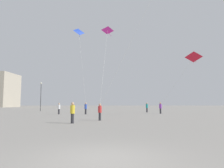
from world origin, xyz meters
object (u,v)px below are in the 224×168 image
object	(u,v)px
person_in_yellow	(73,112)
person_in_teal	(147,107)
kite_cobalt_delta	(79,33)
lamppost_west	(41,92)
person_in_purple	(160,107)
person_in_white	(59,108)
kite_magenta_delta	(107,32)
kite_crimson_delta	(193,58)
person_in_blue	(86,108)
person_in_red	(100,111)

from	to	relation	value
person_in_yellow	person_in_teal	xyz separation A→B (m)	(9.36, 20.74, 0.02)
kite_cobalt_delta	lamppost_west	world-z (taller)	kite_cobalt_delta
person_in_yellow	person_in_teal	world-z (taller)	person_in_teal
person_in_purple	kite_cobalt_delta	xyz separation A→B (m)	(-12.95, -1.47, 11.78)
person_in_white	person_in_purple	world-z (taller)	person_in_purple
kite_magenta_delta	lamppost_west	xyz separation A→B (m)	(-14.89, 19.29, -6.32)
kite_cobalt_delta	person_in_white	bearing A→B (deg)	-168.74
kite_crimson_delta	person_in_yellow	bearing A→B (deg)	-142.28
kite_cobalt_delta	lamppost_west	xyz separation A→B (m)	(-10.12, 11.96, -8.79)
person_in_yellow	person_in_purple	size ratio (longest dim) A/B	0.96
lamppost_west	kite_crimson_delta	bearing A→B (deg)	-30.12
person_in_blue	person_in_purple	bearing A→B (deg)	-174.63
person_in_yellow	person_in_red	world-z (taller)	person_in_yellow
person_in_white	person_in_yellow	distance (m)	14.92
kite_magenta_delta	lamppost_west	distance (m)	25.18
person_in_white	kite_cobalt_delta	distance (m)	12.18
person_in_purple	kite_cobalt_delta	size ratio (longest dim) A/B	0.15
kite_magenta_delta	person_in_white	bearing A→B (deg)	138.09
person_in_blue	person_in_purple	size ratio (longest dim) A/B	0.97
person_in_blue	person_in_teal	distance (m)	12.32
person_in_teal	person_in_yellow	bearing A→B (deg)	86.21
person_in_teal	person_in_purple	xyz separation A→B (m)	(1.43, -4.64, 0.01)
kite_crimson_delta	kite_cobalt_delta	world-z (taller)	kite_cobalt_delta
person_in_blue	kite_cobalt_delta	size ratio (longest dim) A/B	0.14
person_in_purple	kite_crimson_delta	distance (m)	9.27
person_in_red	person_in_purple	xyz separation A→B (m)	(8.75, 13.18, 0.10)
person_in_white	person_in_teal	xyz separation A→B (m)	(14.30, 6.66, 0.05)
person_in_white	person_in_yellow	bearing A→B (deg)	-78.66
person_in_red	person_in_teal	bearing A→B (deg)	148.61
person_in_yellow	kite_cobalt_delta	distance (m)	18.93
kite_crimson_delta	lamppost_west	xyz separation A→B (m)	(-26.66, 15.47, -3.96)
person_in_white	person_in_purple	xyz separation A→B (m)	(15.73, 2.02, 0.06)
person_in_red	lamppost_west	xyz separation A→B (m)	(-14.32, 23.68, 3.10)
person_in_teal	kite_cobalt_delta	xyz separation A→B (m)	(-11.51, -6.11, 11.80)
person_in_teal	kite_crimson_delta	xyz separation A→B (m)	(5.02, -9.61, 6.97)
person_in_blue	lamppost_west	world-z (taller)	lamppost_west
person_in_blue	kite_crimson_delta	distance (m)	16.99
kite_magenta_delta	kite_cobalt_delta	bearing A→B (deg)	123.00
lamppost_west	person_in_teal	bearing A→B (deg)	-15.15
person_in_white	kite_magenta_delta	bearing A→B (deg)	-49.91
person_in_yellow	person_in_purple	world-z (taller)	person_in_purple
person_in_purple	kite_cobalt_delta	distance (m)	17.57
person_in_white	kite_crimson_delta	xyz separation A→B (m)	(19.33, -2.95, 7.02)
person_in_teal	person_in_red	distance (m)	19.26
person_in_red	person_in_white	bearing A→B (deg)	-157.03
person_in_white	person_in_yellow	xyz separation A→B (m)	(4.94, -14.08, 0.03)
person_in_purple	kite_crimson_delta	bearing A→B (deg)	-70.71
person_in_blue	lamppost_west	size ratio (longest dim) A/B	0.29
person_in_white	lamppost_west	world-z (taller)	lamppost_west
person_in_blue	kite_cobalt_delta	xyz separation A→B (m)	(-1.29, 0.77, 11.81)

